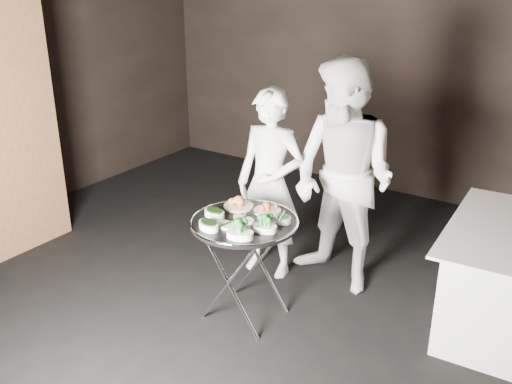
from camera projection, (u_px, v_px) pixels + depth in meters
The scene contains 16 objects.
floor at pixel (198, 346), 4.00m from camera, with size 6.00×7.00×0.05m, color black.
wall_back at pixel (400, 59), 6.14m from camera, with size 6.00×0.05×3.00m, color black.
tray_stand at pixel (245, 265), 4.15m from camera, with size 0.52×0.44×0.76m.
serving_tray at pixel (244, 222), 4.02m from camera, with size 0.77×0.77×0.04m.
potato_plate_a at pixel (239, 203), 4.22m from camera, with size 0.22×0.22×0.08m.
potato_plate_b at pixel (267, 208), 4.14m from camera, with size 0.20×0.20×0.07m.
greens_bowl at pixel (283, 218), 3.98m from camera, with size 0.11×0.11×0.06m.
asparagus_plate_a at pixel (244, 218), 4.01m from camera, with size 0.19×0.12×0.04m.
asparagus_plate_b at pixel (227, 224), 3.92m from camera, with size 0.21×0.14×0.04m.
spinach_bowl_a at pixel (214, 212), 4.07m from camera, with size 0.19×0.14×0.07m.
spinach_bowl_b at pixel (209, 224), 3.88m from camera, with size 0.20×0.17×0.07m.
broccoli_bowl_a at pixel (265, 227), 3.85m from camera, with size 0.19×0.15×0.07m.
broccoli_bowl_b at pixel (240, 233), 3.76m from camera, with size 0.21×0.18×0.08m.
serving_utensils at pixel (252, 212), 4.04m from camera, with size 0.57×0.42×0.01m.
waiter_left at pixel (270, 184), 4.65m from camera, with size 0.58×0.38×1.58m, color silver.
waiter_right at pixel (343, 178), 4.41m from camera, with size 0.90×0.70×1.85m, color silver.
Camera 1 is at (2.18, -2.52, 2.48)m, focal length 40.00 mm.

